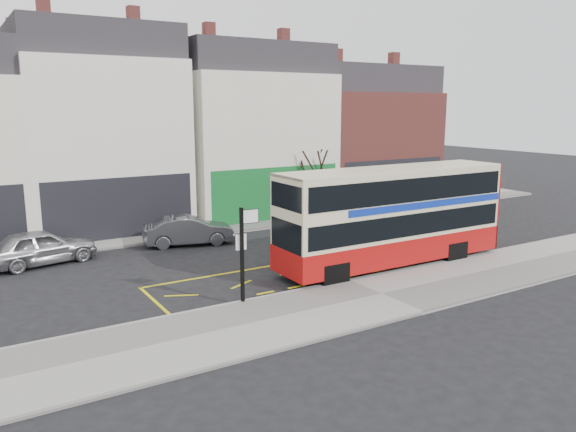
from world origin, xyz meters
TOP-DOWN VIEW (x-y plane):
  - ground at (0.00, 0.00)m, footprint 120.00×120.00m
  - pavement at (0.00, -2.30)m, footprint 40.00×4.00m
  - kerb at (0.00, -0.38)m, footprint 40.00×0.15m
  - far_pavement at (0.00, 11.00)m, footprint 50.00×3.00m
  - road_markings at (0.00, 1.60)m, footprint 14.00×3.40m
  - terrace_left at (-5.50, 14.99)m, footprint 8.00×8.01m
  - terrace_green_shop at (3.50, 14.99)m, footprint 9.00×8.01m
  - terrace_right at (12.50, 14.99)m, footprint 9.00×8.01m
  - double_decker_bus at (3.03, 0.60)m, footprint 10.43×2.49m
  - bus_stop_post at (-4.50, -0.43)m, footprint 0.80×0.16m
  - car_silver at (-9.64, 8.53)m, footprint 4.79×2.66m
  - car_grey at (-2.97, 8.47)m, footprint 4.58×2.49m
  - car_white at (6.90, 9.12)m, footprint 5.10×2.93m
  - street_tree_right at (5.79, 10.77)m, footprint 2.44×2.44m

SIDE VIEW (x-z plane):
  - ground at x=0.00m, z-range 0.00..0.00m
  - road_markings at x=0.00m, z-range 0.00..0.01m
  - pavement at x=0.00m, z-range 0.00..0.15m
  - kerb at x=0.00m, z-range 0.00..0.15m
  - far_pavement at x=0.00m, z-range 0.00..0.15m
  - car_white at x=6.90m, z-range 0.00..1.39m
  - car_grey at x=-2.97m, z-range 0.00..1.43m
  - car_silver at x=-9.64m, z-range 0.00..1.54m
  - bus_stop_post at x=-4.50m, z-range 0.46..3.70m
  - double_decker_bus at x=3.03m, z-range 0.11..4.27m
  - street_tree_right at x=5.79m, z-range 0.96..6.22m
  - terrace_right at x=12.50m, z-range -0.58..9.72m
  - terrace_green_shop at x=3.50m, z-range -0.58..10.72m
  - terrace_left at x=-5.50m, z-range -0.58..11.22m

